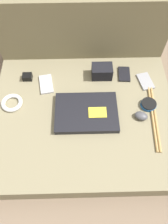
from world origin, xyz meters
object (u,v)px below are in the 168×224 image
computer_mouse (141,116)px  speaker_puck (149,104)px  charger_brick (27,77)px  camera_pouch (102,72)px  phone_small (124,74)px  phone_black (145,81)px  phone_silver (46,84)px  laptop (86,112)px

computer_mouse → speaker_puck: (0.05, 0.07, -0.00)m
computer_mouse → charger_brick: (-0.60, 0.27, -0.00)m
computer_mouse → camera_pouch: size_ratio=0.70×
phone_small → camera_pouch: bearing=-174.4°
phone_black → computer_mouse: bearing=-118.2°
computer_mouse → phone_black: 0.24m
computer_mouse → phone_small: (-0.05, 0.28, -0.01)m
camera_pouch → computer_mouse: bearing=-56.9°
speaker_puck → phone_small: size_ratio=0.75×
phone_silver → phone_small: (0.44, 0.06, 0.00)m
phone_silver → camera_pouch: camera_pouch is taller
speaker_puck → phone_black: (0.01, 0.16, -0.01)m
phone_black → phone_small: (-0.11, 0.05, 0.00)m
speaker_puck → phone_small: speaker_puck is taller
computer_mouse → charger_brick: bearing=177.6°
charger_brick → phone_silver: bearing=-23.2°
laptop → phone_black: laptop is taller
speaker_puck → phone_silver: (-0.54, 0.15, -0.01)m
phone_silver → phone_small: same height
computer_mouse → camera_pouch: 0.33m
charger_brick → camera_pouch: bearing=1.5°
computer_mouse → phone_black: bearing=96.2°
camera_pouch → charger_brick: size_ratio=2.22×
phone_black → speaker_puck: bearing=-107.0°
camera_pouch → charger_brick: 0.42m
computer_mouse → speaker_puck: size_ratio=0.98×
phone_small → camera_pouch: 0.13m
laptop → phone_small: size_ratio=2.94×
laptop → speaker_puck: 0.33m
phone_small → camera_pouch: (-0.13, -0.00, 0.03)m
computer_mouse → phone_black: (0.06, 0.23, -0.01)m
computer_mouse → phone_small: 0.29m
phone_silver → laptop: bearing=-51.2°
speaker_puck → camera_pouch: camera_pouch is taller
phone_silver → camera_pouch: 0.32m
phone_small → camera_pouch: size_ratio=0.95×
computer_mouse → phone_small: bearing=121.8°
laptop → phone_black: (0.34, 0.20, -0.01)m
phone_small → phone_silver: bearing=-168.5°
phone_silver → phone_small: 0.45m
speaker_puck → computer_mouse: bearing=-126.2°
phone_black → phone_small: size_ratio=1.16×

